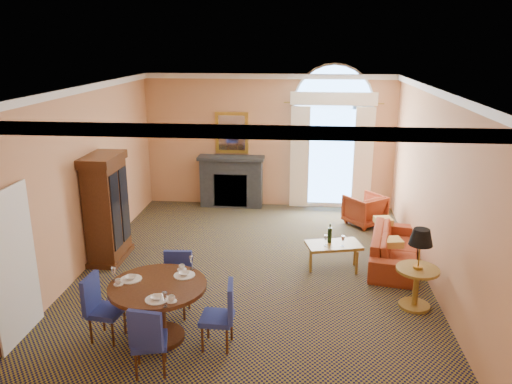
# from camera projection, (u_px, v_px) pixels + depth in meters

# --- Properties ---
(ground) EXTENTS (7.50, 7.50, 0.00)m
(ground) POSITION_uv_depth(u_px,v_px,m) (253.00, 269.00, 8.93)
(ground) COLOR #101033
(ground) RESTS_ON ground
(room_envelope) EXTENTS (6.04, 7.52, 3.45)m
(room_envelope) POSITION_uv_depth(u_px,v_px,m) (255.00, 124.00, 8.84)
(room_envelope) COLOR #E3A06C
(room_envelope) RESTS_ON ground
(armoire) EXTENTS (0.57, 1.01, 1.99)m
(armoire) POSITION_uv_depth(u_px,v_px,m) (107.00, 210.00, 9.12)
(armoire) COLOR #3C1E0D
(armoire) RESTS_ON ground
(dining_table) EXTENTS (1.31, 1.31, 1.02)m
(dining_table) POSITION_uv_depth(u_px,v_px,m) (159.00, 299.00, 6.68)
(dining_table) COLOR #3C1E0D
(dining_table) RESTS_ON ground
(dining_chair_north) EXTENTS (0.43, 0.45, 0.94)m
(dining_chair_north) POSITION_uv_depth(u_px,v_px,m) (177.00, 279.00, 7.41)
(dining_chair_north) COLOR navy
(dining_chair_north) RESTS_ON ground
(dining_chair_south) EXTENTS (0.51, 0.51, 0.94)m
(dining_chair_south) POSITION_uv_depth(u_px,v_px,m) (148.00, 337.00, 5.94)
(dining_chair_south) COLOR navy
(dining_chair_south) RESTS_ON ground
(dining_chair_east) EXTENTS (0.46, 0.45, 0.94)m
(dining_chair_east) POSITION_uv_depth(u_px,v_px,m) (223.00, 311.00, 6.52)
(dining_chair_east) COLOR navy
(dining_chair_east) RESTS_ON ground
(dining_chair_west) EXTENTS (0.48, 0.47, 0.94)m
(dining_chair_west) POSITION_uv_depth(u_px,v_px,m) (99.00, 304.00, 6.71)
(dining_chair_west) COLOR navy
(dining_chair_west) RESTS_ON ground
(sofa) EXTENTS (1.19, 2.18, 0.60)m
(sofa) POSITION_uv_depth(u_px,v_px,m) (395.00, 248.00, 9.11)
(sofa) COLOR #97371B
(sofa) RESTS_ON ground
(armchair) EXTENTS (1.04, 1.05, 0.69)m
(armchair) POSITION_uv_depth(u_px,v_px,m) (365.00, 210.00, 11.04)
(armchair) COLOR #97371B
(armchair) RESTS_ON ground
(coffee_table) EXTENTS (1.05, 0.74, 0.84)m
(coffee_table) POSITION_uv_depth(u_px,v_px,m) (333.00, 246.00, 8.84)
(coffee_table) COLOR olive
(coffee_table) RESTS_ON ground
(side_table) EXTENTS (0.64, 0.64, 1.25)m
(side_table) POSITION_uv_depth(u_px,v_px,m) (419.00, 260.00, 7.46)
(side_table) COLOR olive
(side_table) RESTS_ON ground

